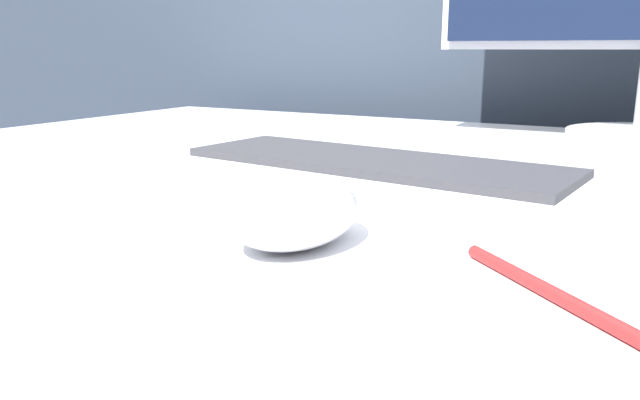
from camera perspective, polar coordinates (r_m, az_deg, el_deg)
partition_panel at (r=1.30m, az=18.62°, el=-1.08°), size 5.00×0.03×1.08m
computer_mouse_near at (r=0.41m, az=-2.16°, el=-1.22°), size 0.08×0.11×0.04m
keyboard at (r=0.62m, az=4.85°, el=2.73°), size 0.42×0.19×0.02m
pen at (r=0.35m, az=20.36°, el=-7.93°), size 0.11×0.10×0.01m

